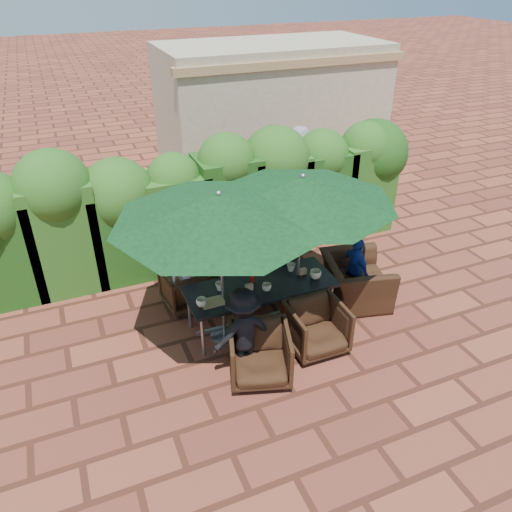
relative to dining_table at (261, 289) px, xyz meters
name	(u,v)px	position (x,y,z in m)	size (l,w,h in m)	color
ground	(249,324)	(-0.17, 0.07, -0.68)	(80.00, 80.00, 0.00)	brown
dining_table	(261,289)	(0.00, 0.00, 0.00)	(2.34, 0.90, 0.75)	black
umbrella_left	(219,208)	(-0.64, -0.07, 1.54)	(3.02, 3.02, 2.46)	gray
umbrella_right	(302,189)	(0.67, 0.05, 1.54)	(2.80, 2.80, 2.46)	gray
chair_far_left	(185,286)	(-0.96, 0.99, -0.31)	(0.71, 0.66, 0.73)	black
chair_far_mid	(240,275)	(-0.01, 0.87, -0.25)	(0.83, 0.78, 0.85)	black
chair_far_right	(279,263)	(0.82, 1.06, -0.33)	(0.68, 0.64, 0.70)	black
chair_near_left	(260,352)	(-0.47, -1.07, -0.25)	(0.83, 0.78, 0.85)	black
chair_near_right	(316,325)	(0.54, -0.83, -0.26)	(0.81, 0.76, 0.84)	black
chair_end_right	(356,274)	(1.76, 0.01, -0.16)	(1.17, 0.76, 1.03)	black
adult_far_left	(187,275)	(-0.92, 0.90, -0.05)	(0.61, 0.36, 1.24)	silver
adult_far_mid	(244,265)	(0.08, 0.92, -0.10)	(0.41, 0.33, 1.14)	navy
adult_far_right	(287,255)	(0.86, 0.85, -0.04)	(0.61, 0.37, 1.26)	black
adult_near_left	(243,332)	(-0.63, -0.87, 0.01)	(0.87, 0.40, 1.36)	black
adult_end_right	(356,268)	(1.80, 0.10, -0.11)	(0.67, 0.33, 1.13)	navy
child_left	(213,278)	(-0.45, 1.05, -0.31)	(0.26, 0.21, 0.73)	#E04F75
child_right	(266,266)	(0.53, 1.00, -0.27)	(0.29, 0.24, 0.80)	#8553B4
pedestrian_a	(241,175)	(1.32, 4.21, 0.16)	(1.56, 0.56, 1.67)	#238126
pedestrian_b	(272,163)	(2.16, 4.39, 0.26)	(0.89, 0.55, 1.86)	#E04F75
pedestrian_c	(299,161)	(2.95, 4.51, 0.17)	(1.08, 0.49, 1.69)	gray
cup_a	(202,302)	(-1.00, -0.16, 0.14)	(0.16, 0.16, 0.13)	beige
cup_b	(220,286)	(-0.62, 0.12, 0.14)	(0.14, 0.14, 0.13)	beige
cup_c	(267,287)	(0.03, -0.16, 0.13)	(0.14, 0.14, 0.11)	beige
cup_d	(291,267)	(0.61, 0.19, 0.14)	(0.14, 0.14, 0.13)	beige
cup_e	(315,274)	(0.87, -0.15, 0.15)	(0.18, 0.18, 0.14)	beige
ketchup_bottle	(252,280)	(-0.11, 0.07, 0.16)	(0.04, 0.04, 0.17)	#B20C0A
sauce_bottle	(253,277)	(-0.07, 0.14, 0.16)	(0.04, 0.04, 0.17)	#4C230C
serving_tray	(213,302)	(-0.83, -0.15, 0.08)	(0.35, 0.25, 0.02)	#A88051
number_block_left	(249,287)	(-0.21, -0.05, 0.12)	(0.12, 0.06, 0.10)	tan
number_block_right	(303,271)	(0.74, 0.03, 0.12)	(0.12, 0.06, 0.10)	tan
hedge_wall	(188,195)	(-0.43, 2.39, 0.68)	(9.10, 1.60, 2.52)	#19370F
building	(271,104)	(3.33, 7.06, 0.93)	(6.20, 3.08, 3.20)	#C6B793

